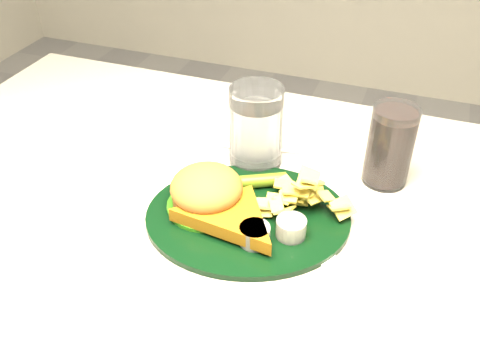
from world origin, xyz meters
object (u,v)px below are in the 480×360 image
object	(u,v)px
table	(226,359)
water_glass	(256,127)
fork_napkin	(294,235)
dinner_plate	(248,201)
cola_glass	(390,146)

from	to	relation	value
table	water_glass	xyz separation A→B (m)	(0.01, 0.14, 0.44)
water_glass	fork_napkin	bearing A→B (deg)	-55.05
table	fork_napkin	distance (m)	0.40
fork_napkin	dinner_plate	bearing A→B (deg)	148.57
water_glass	cola_glass	distance (m)	0.21
water_glass	dinner_plate	bearing A→B (deg)	-75.40
water_glass	fork_napkin	xyz separation A→B (m)	(0.11, -0.16, -0.06)
table	water_glass	distance (m)	0.46
water_glass	fork_napkin	distance (m)	0.21
table	fork_napkin	bearing A→B (deg)	-11.21
table	fork_napkin	size ratio (longest dim) A/B	7.79
dinner_plate	cola_glass	bearing A→B (deg)	25.67
table	dinner_plate	size ratio (longest dim) A/B	4.00
cola_glass	water_glass	bearing A→B (deg)	-173.98
water_glass	cola_glass	bearing A→B (deg)	6.02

